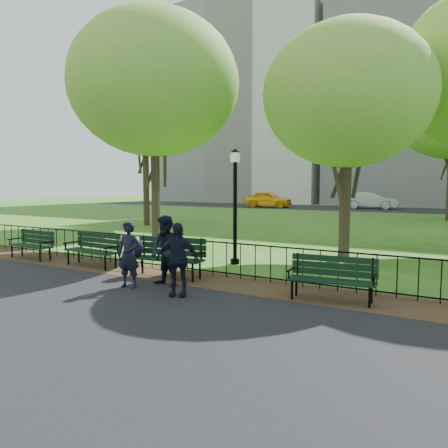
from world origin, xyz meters
The scene contains 19 objects.
ground centered at (0.00, 0.00, 0.00)m, with size 120.00×120.00×0.00m, color #2C641A.
asphalt_path centered at (0.00, -3.40, 0.01)m, with size 60.00×9.20×0.01m, color black.
dirt_strip centered at (0.00, 1.50, 0.01)m, with size 60.00×1.60×0.01m, color #312414.
far_street centered at (0.00, 35.00, 0.01)m, with size 70.00×9.00×0.01m, color black.
iron_fence centered at (0.00, 2.00, 0.50)m, with size 24.06×0.06×1.00m.
apartment_west centered at (-22.00, 48.00, 13.00)m, with size 22.00×15.00×26.00m, color silver.
park_bench_main centered at (-0.94, 1.19, 0.66)m, with size 1.98×0.84×1.09m.
park_bench_left_a centered at (-3.36, 1.36, 0.59)m, with size 1.85×0.67×1.03m.
park_bench_left_b centered at (-5.96, 1.26, 0.55)m, with size 1.72×0.61×0.96m.
park_bench_right_a centered at (3.52, 1.21, 0.56)m, with size 1.76×0.72×0.97m.
lamppost centered at (-0.16, 3.78, 1.82)m, with size 0.30×0.30×3.35m.
tree_near_w centered at (-4.35, 5.24, 5.91)m, with size 6.11×6.11×8.52m.
tree_near_e centered at (2.30, 6.39, 5.02)m, with size 5.19×5.19×7.24m.
tree_mid_w centered at (-10.46, 11.75, 7.79)m, with size 8.05×8.05×11.21m.
person_left centered at (-0.73, -0.04, 0.76)m, with size 0.55×0.36×1.50m, color black.
person_mid centered at (-0.08, 0.47, 0.82)m, with size 0.78×0.41×1.61m, color black.
person_right centered at (0.65, -0.08, 0.78)m, with size 0.90×0.37×1.53m, color black.
taxi centered at (-12.82, 32.99, 0.83)m, with size 1.93×4.80×1.64m, color yellow.
sedan_silver centered at (-3.19, 35.29, 0.81)m, with size 1.68×4.82×1.59m, color #AEB0B7.
Camera 1 is at (6.06, -7.22, 2.32)m, focal length 35.00 mm.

